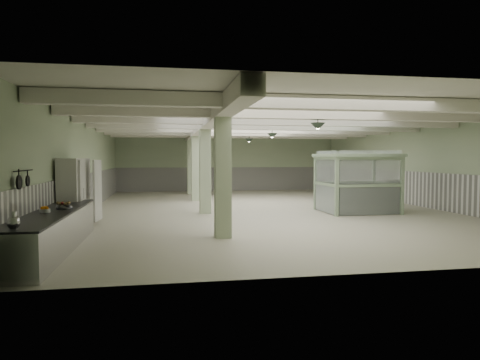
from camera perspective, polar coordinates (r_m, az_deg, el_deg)
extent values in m
plane|color=beige|center=(17.80, 3.10, -3.86)|extent=(20.00, 20.00, 0.00)
cube|color=white|center=(17.73, 3.14, 7.77)|extent=(14.00, 20.00, 0.02)
cube|color=#AEBF99|center=(27.50, -1.62, 2.33)|extent=(14.00, 0.02, 3.60)
cube|color=#AEBF99|center=(8.26, 19.09, 0.59)|extent=(14.00, 0.02, 3.60)
cube|color=#AEBF99|center=(17.47, -19.87, 1.76)|extent=(0.02, 20.00, 3.60)
cube|color=#AEBF99|center=(20.43, 22.62, 1.86)|extent=(0.02, 20.00, 3.60)
cube|color=white|center=(17.51, -19.72, -1.67)|extent=(0.05, 19.90, 1.50)
cube|color=white|center=(20.46, 22.50, -1.08)|extent=(0.05, 19.90, 1.50)
cube|color=white|center=(27.51, -1.61, 0.14)|extent=(13.90, 0.05, 1.50)
cube|color=white|center=(17.32, -5.01, 7.15)|extent=(0.45, 19.90, 0.40)
cube|color=white|center=(10.58, 12.55, 9.97)|extent=(13.90, 0.35, 0.32)
cube|color=white|center=(12.91, 8.24, 8.73)|extent=(13.90, 0.35, 0.32)
cube|color=white|center=(15.30, 5.28, 7.85)|extent=(13.90, 0.35, 0.32)
cube|color=white|center=(17.72, 3.13, 7.19)|extent=(13.90, 0.35, 0.32)
cube|color=white|center=(20.15, 1.51, 6.69)|extent=(13.90, 0.35, 0.32)
cube|color=white|center=(22.60, 0.23, 6.29)|extent=(13.90, 0.35, 0.32)
cube|color=white|center=(25.06, -0.79, 5.97)|extent=(13.90, 0.35, 0.32)
cube|color=#B7CAA3|center=(11.31, -2.32, 1.36)|extent=(0.42, 0.42, 3.60)
cube|color=#B7CAA3|center=(16.28, -4.68, 1.85)|extent=(0.42, 0.42, 3.60)
cube|color=#B7CAA3|center=(21.26, -5.93, 2.11)|extent=(0.42, 0.42, 3.60)
cube|color=#B7CAA3|center=(25.25, -6.58, 2.25)|extent=(0.42, 0.42, 3.60)
cylinder|color=black|center=(10.04, -26.89, 1.12)|extent=(0.02, 1.20, 0.02)
cone|color=#28352A|center=(13.05, 10.33, 7.03)|extent=(0.44, 0.44, 0.22)
cone|color=#28352A|center=(18.30, 4.31, 5.90)|extent=(0.44, 0.44, 0.22)
cone|color=#28352A|center=(23.17, 1.23, 5.29)|extent=(0.44, 0.44, 0.22)
cube|color=#B9B9BE|center=(10.65, -23.75, -6.35)|extent=(0.92, 5.50, 0.88)
cube|color=black|center=(10.59, -23.80, -3.95)|extent=(0.96, 5.54, 0.04)
cylinder|color=#B2B2B7|center=(10.42, -24.57, -3.79)|extent=(0.24, 0.24, 0.08)
cylinder|color=black|center=(9.59, -27.38, -0.28)|extent=(0.04, 0.29, 0.29)
cylinder|color=black|center=(10.12, -26.46, -0.11)|extent=(0.03, 0.23, 0.23)
cube|color=silver|center=(13.58, -21.18, -1.94)|extent=(0.55, 2.19, 2.00)
cube|color=silver|center=(13.04, -20.30, -2.12)|extent=(0.06, 0.82, 1.90)
cube|color=silver|center=(14.09, -19.02, -1.73)|extent=(0.15, 0.82, 1.90)
cube|color=silver|center=(13.03, -20.12, -2.12)|extent=(0.02, 0.05, 0.30)
cube|color=silver|center=(14.01, -19.41, -1.76)|extent=(0.02, 0.05, 0.30)
cube|color=#8FA987|center=(15.75, 12.77, -0.89)|extent=(0.12, 0.12, 2.15)
cube|color=#8FA987|center=(17.74, 10.05, -0.44)|extent=(0.12, 0.12, 2.15)
cube|color=#8FA987|center=(16.93, 20.82, -0.75)|extent=(0.12, 0.12, 2.15)
cube|color=#8FA987|center=(18.80, 17.42, -0.34)|extent=(0.12, 0.12, 2.15)
cube|color=#8FA987|center=(17.23, 15.36, 3.17)|extent=(2.84, 2.42, 0.12)
cube|color=silver|center=(16.35, 16.91, -2.65)|extent=(2.38, 0.08, 1.05)
cube|color=silver|center=(16.27, 16.98, 1.66)|extent=(2.38, 0.08, 1.22)
cube|color=silver|center=(18.27, 13.82, -2.03)|extent=(2.38, 0.08, 1.05)
cube|color=silver|center=(18.21, 13.87, 1.83)|extent=(2.38, 0.08, 1.22)
cube|color=silver|center=(16.78, 11.31, -2.44)|extent=(0.07, 1.95, 1.05)
cube|color=silver|center=(16.71, 11.35, 1.76)|extent=(0.07, 1.95, 1.22)
cube|color=silver|center=(17.90, 19.00, -2.21)|extent=(0.07, 1.95, 1.05)
cube|color=silver|center=(17.83, 19.07, 1.73)|extent=(0.07, 1.95, 1.22)
cube|color=#5C6252|center=(17.87, 19.97, -1.99)|extent=(0.49, 0.63, 1.25)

